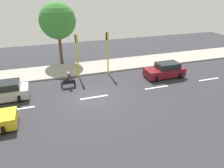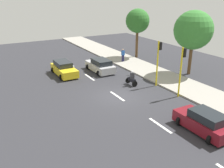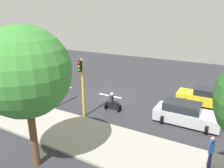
{
  "view_description": "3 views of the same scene",
  "coord_description": "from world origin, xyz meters",
  "px_view_note": "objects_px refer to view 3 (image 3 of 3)",
  "views": [
    {
      "loc": [
        -15.47,
        3.57,
        8.59
      ],
      "look_at": [
        0.23,
        -1.68,
        0.9
      ],
      "focal_mm": 33.83,
      "sensor_mm": 36.0,
      "label": 1
    },
    {
      "loc": [
        -10.59,
        -17.89,
        8.96
      ],
      "look_at": [
        -0.29,
        0.44,
        1.08
      ],
      "focal_mm": 40.17,
      "sensor_mm": 36.0,
      "label": 2
    },
    {
      "loc": [
        16.48,
        9.45,
        7.41
      ],
      "look_at": [
        0.83,
        0.66,
        1.55
      ],
      "focal_mm": 34.02,
      "sensor_mm": 36.0,
      "label": 3
    }
  ],
  "objects_px": {
    "traffic_light_midblock": "(82,80)",
    "street_tree_south": "(25,73)",
    "car_maroon": "(34,82)",
    "traffic_light_corner": "(49,75)",
    "car_yellow_cab": "(206,97)",
    "motorcycle": "(112,103)",
    "pedestrian_near_signal": "(211,151)",
    "car_silver": "(185,114)"
  },
  "relations": [
    {
      "from": "car_maroon",
      "to": "street_tree_south",
      "type": "relative_size",
      "value": 0.57
    },
    {
      "from": "pedestrian_near_signal",
      "to": "traffic_light_midblock",
      "type": "distance_m",
      "value": 9.26
    },
    {
      "from": "car_silver",
      "to": "car_maroon",
      "type": "height_order",
      "value": "same"
    },
    {
      "from": "car_yellow_cab",
      "to": "car_maroon",
      "type": "xyz_separation_m",
      "value": [
        4.14,
        -16.25,
        -0.0
      ]
    },
    {
      "from": "car_yellow_cab",
      "to": "motorcycle",
      "type": "xyz_separation_m",
      "value": [
        4.83,
        -6.46,
        -0.07
      ]
    },
    {
      "from": "traffic_light_midblock",
      "to": "pedestrian_near_signal",
      "type": "bearing_deg",
      "value": 80.35
    },
    {
      "from": "car_maroon",
      "to": "traffic_light_midblock",
      "type": "relative_size",
      "value": 0.9
    },
    {
      "from": "car_silver",
      "to": "car_maroon",
      "type": "relative_size",
      "value": 1.09
    },
    {
      "from": "car_maroon",
      "to": "street_tree_south",
      "type": "xyz_separation_m",
      "value": [
        8.37,
        9.59,
        4.24
      ]
    },
    {
      "from": "traffic_light_midblock",
      "to": "street_tree_south",
      "type": "xyz_separation_m",
      "value": [
        5.53,
        1.14,
        2.02
      ]
    },
    {
      "from": "car_silver",
      "to": "traffic_light_midblock",
      "type": "distance_m",
      "value": 7.79
    },
    {
      "from": "traffic_light_midblock",
      "to": "street_tree_south",
      "type": "height_order",
      "value": "street_tree_south"
    },
    {
      "from": "traffic_light_corner",
      "to": "car_maroon",
      "type": "bearing_deg",
      "value": -118.19
    },
    {
      "from": "traffic_light_corner",
      "to": "traffic_light_midblock",
      "type": "distance_m",
      "value": 3.15
    },
    {
      "from": "car_silver",
      "to": "traffic_light_corner",
      "type": "xyz_separation_m",
      "value": [
        2.85,
        -10.06,
        2.22
      ]
    },
    {
      "from": "car_maroon",
      "to": "motorcycle",
      "type": "bearing_deg",
      "value": 85.97
    },
    {
      "from": "car_silver",
      "to": "street_tree_south",
      "type": "xyz_separation_m",
      "value": [
        8.38,
        -5.76,
        4.24
      ]
    },
    {
      "from": "motorcycle",
      "to": "pedestrian_near_signal",
      "type": "distance_m",
      "value": 8.45
    },
    {
      "from": "pedestrian_near_signal",
      "to": "street_tree_south",
      "type": "distance_m",
      "value": 9.6
    },
    {
      "from": "car_yellow_cab",
      "to": "street_tree_south",
      "type": "distance_m",
      "value": 14.79
    },
    {
      "from": "motorcycle",
      "to": "traffic_light_midblock",
      "type": "distance_m",
      "value": 3.41
    },
    {
      "from": "traffic_light_midblock",
      "to": "street_tree_south",
      "type": "relative_size",
      "value": 0.64
    },
    {
      "from": "car_silver",
      "to": "car_yellow_cab",
      "type": "relative_size",
      "value": 0.98
    },
    {
      "from": "car_yellow_cab",
      "to": "traffic_light_midblock",
      "type": "xyz_separation_m",
      "value": [
        6.97,
        -7.81,
        2.22
      ]
    },
    {
      "from": "car_silver",
      "to": "traffic_light_midblock",
      "type": "height_order",
      "value": "traffic_light_midblock"
    },
    {
      "from": "car_silver",
      "to": "pedestrian_near_signal",
      "type": "bearing_deg",
      "value": 25.02
    },
    {
      "from": "car_maroon",
      "to": "traffic_light_corner",
      "type": "bearing_deg",
      "value": 61.81
    },
    {
      "from": "car_silver",
      "to": "street_tree_south",
      "type": "distance_m",
      "value": 11.02
    },
    {
      "from": "traffic_light_corner",
      "to": "motorcycle",
      "type": "bearing_deg",
      "value": 115.48
    },
    {
      "from": "pedestrian_near_signal",
      "to": "street_tree_south",
      "type": "bearing_deg",
      "value": -62.8
    },
    {
      "from": "car_silver",
      "to": "street_tree_south",
      "type": "bearing_deg",
      "value": -34.51
    },
    {
      "from": "motorcycle",
      "to": "car_silver",
      "type": "bearing_deg",
      "value": 97.22
    },
    {
      "from": "traffic_light_corner",
      "to": "traffic_light_midblock",
      "type": "relative_size",
      "value": 1.0
    },
    {
      "from": "traffic_light_midblock",
      "to": "street_tree_south",
      "type": "distance_m",
      "value": 6.0
    },
    {
      "from": "car_yellow_cab",
      "to": "pedestrian_near_signal",
      "type": "distance_m",
      "value": 8.58
    },
    {
      "from": "traffic_light_midblock",
      "to": "street_tree_south",
      "type": "bearing_deg",
      "value": 11.67
    },
    {
      "from": "car_maroon",
      "to": "traffic_light_midblock",
      "type": "bearing_deg",
      "value": 71.44
    },
    {
      "from": "car_silver",
      "to": "car_maroon",
      "type": "xyz_separation_m",
      "value": [
        0.01,
        -15.35,
        -0.0
      ]
    },
    {
      "from": "pedestrian_near_signal",
      "to": "traffic_light_corner",
      "type": "xyz_separation_m",
      "value": [
        -1.52,
        -12.1,
        1.87
      ]
    },
    {
      "from": "car_yellow_cab",
      "to": "motorcycle",
      "type": "height_order",
      "value": "motorcycle"
    },
    {
      "from": "traffic_light_midblock",
      "to": "car_silver",
      "type": "bearing_deg",
      "value": 112.42
    },
    {
      "from": "motorcycle",
      "to": "traffic_light_midblock",
      "type": "bearing_deg",
      "value": -32.14
    }
  ]
}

